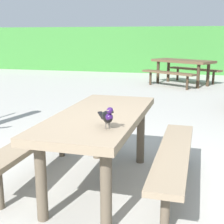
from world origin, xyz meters
name	(u,v)px	position (x,y,z in m)	size (l,w,h in m)	color
ground_plane	(113,199)	(0.00, 0.00, 0.00)	(60.00, 60.00, 0.00)	#A3A099
hedge_wall	(180,49)	(0.00, 10.97, 0.89)	(28.00, 1.86, 1.77)	#387A33
picnic_table_foreground	(100,132)	(-0.19, 0.24, 0.56)	(1.71, 1.81, 0.74)	#84725B
bird_grackle	(108,116)	(0.02, -0.26, 0.84)	(0.19, 0.24, 0.18)	black
picnic_table_mid_right	(183,66)	(0.27, 7.28, 0.56)	(2.33, 2.32, 0.74)	brown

